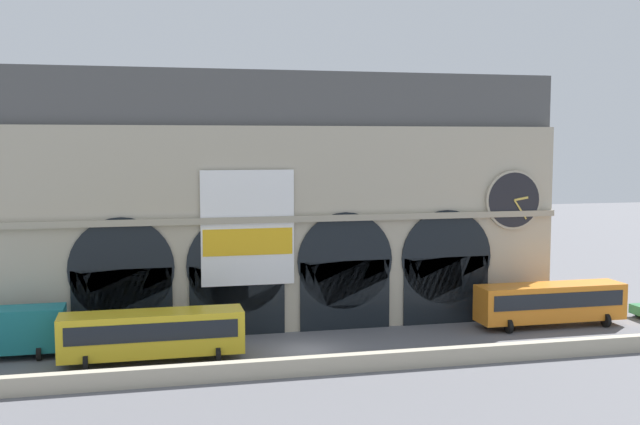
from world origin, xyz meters
TOP-DOWN VIEW (x-y plane):
  - ground_plane at (0.00, 0.00)m, footprint 200.00×200.00m
  - quay_parapet_wall at (0.00, -4.96)m, footprint 90.00×0.70m
  - station_building at (0.02, 7.77)m, footprint 40.10×5.94m
  - box_truck_west at (-18.66, 2.70)m, footprint 7.50×2.91m
  - bus_midwest at (-9.71, -0.31)m, footprint 11.00×3.25m
  - bus_east at (18.59, 2.30)m, footprint 11.00×3.25m

SIDE VIEW (x-z plane):
  - ground_plane at x=0.00m, z-range 0.00..0.00m
  - quay_parapet_wall at x=0.00m, z-range 0.00..1.05m
  - box_truck_west at x=-18.66m, z-range 0.14..3.26m
  - bus_midwest at x=-9.71m, z-range 0.23..3.33m
  - bus_east at x=18.59m, z-range 0.23..3.33m
  - station_building at x=0.02m, z-range -0.25..18.10m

